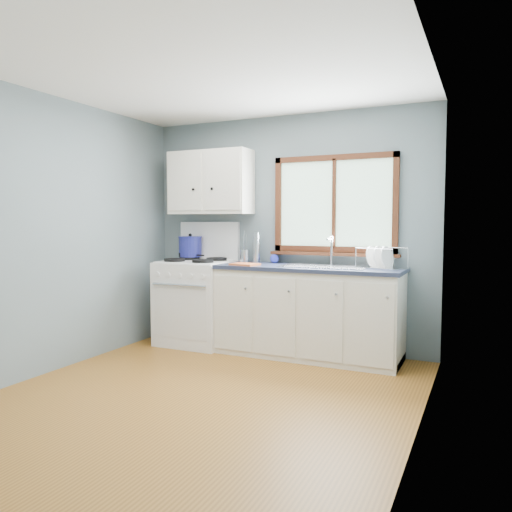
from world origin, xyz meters
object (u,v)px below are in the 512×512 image
at_px(gas_range, 197,300).
at_px(base_cabinets, 308,316).
at_px(skillet, 189,255).
at_px(thermos, 256,248).
at_px(dish_rack, 381,263).
at_px(stockpot, 190,246).
at_px(utensil_crock, 245,256).
at_px(sink, 326,273).

distance_m(gas_range, base_cabinets, 1.31).
xyz_separation_m(skillet, thermos, (0.83, 0.04, 0.10)).
bearing_deg(base_cabinets, skillet, 174.76).
height_order(base_cabinets, dish_rack, dish_rack).
relative_size(stockpot, utensil_crock, 0.90).
bearing_deg(stockpot, utensil_crock, 2.55).
bearing_deg(thermos, skillet, -176.94).
relative_size(thermos, dish_rack, 0.66).
bearing_deg(utensil_crock, base_cabinets, -12.25).
xyz_separation_m(base_cabinets, utensil_crock, (-0.80, 0.17, 0.58)).
xyz_separation_m(base_cabinets, skillet, (-1.49, 0.14, 0.57)).
xyz_separation_m(base_cabinets, stockpot, (-1.48, 0.14, 0.67)).
bearing_deg(dish_rack, utensil_crock, -164.55).
relative_size(gas_range, skillet, 3.49).
bearing_deg(utensil_crock, gas_range, -159.24).
height_order(base_cabinets, utensil_crock, utensil_crock).
height_order(skillet, dish_rack, dish_rack).
bearing_deg(gas_range, utensil_crock, 20.76).
height_order(stockpot, utensil_crock, utensil_crock).
relative_size(base_cabinets, stockpot, 5.96).
bearing_deg(stockpot, gas_range, -42.19).
xyz_separation_m(gas_range, stockpot, (-0.18, 0.16, 0.59)).
distance_m(skillet, dish_rack, 2.20).
relative_size(gas_range, utensil_crock, 3.95).
xyz_separation_m(utensil_crock, dish_rack, (1.51, -0.11, -0.01)).
relative_size(gas_range, thermos, 4.18).
relative_size(stockpot, dish_rack, 0.63).
distance_m(sink, thermos, 0.89).
height_order(sink, dish_rack, sink).
height_order(gas_range, utensil_crock, gas_range).
height_order(sink, utensil_crock, utensil_crock).
bearing_deg(base_cabinets, sink, -0.13).
bearing_deg(thermos, dish_rack, -5.10).
relative_size(skillet, utensil_crock, 1.13).
distance_m(base_cabinets, utensil_crock, 1.00).
bearing_deg(base_cabinets, thermos, 164.65).
bearing_deg(base_cabinets, stockpot, 174.50).
relative_size(gas_range, base_cabinets, 0.74).
height_order(stockpot, thermos, thermos).
distance_m(sink, stockpot, 1.68).
relative_size(stockpot, thermos, 0.95).
xyz_separation_m(gas_range, base_cabinets, (1.31, 0.02, -0.08)).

